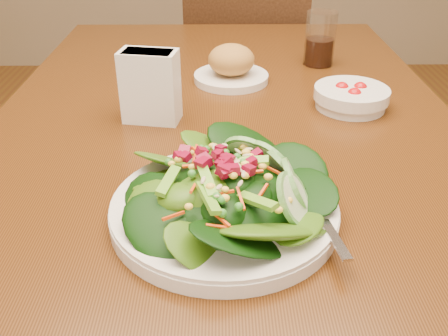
# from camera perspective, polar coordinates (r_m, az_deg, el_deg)

# --- Properties ---
(dining_table) EXTENTS (0.90, 1.40, 0.75)m
(dining_table) POSITION_cam_1_polar(r_m,az_deg,el_deg) (1.00, 0.13, 0.18)
(dining_table) COLOR #4F2B0F
(dining_table) RESTS_ON ground_plane
(chair_far) EXTENTS (0.50, 0.50, 0.94)m
(chair_far) POSITION_cam_1_polar(r_m,az_deg,el_deg) (1.89, 2.81, 10.33)
(chair_far) COLOR #432614
(chair_far) RESTS_ON ground_plane
(salad_plate) EXTENTS (0.31, 0.31, 0.09)m
(salad_plate) POSITION_cam_1_polar(r_m,az_deg,el_deg) (0.67, 0.92, -3.33)
(salad_plate) COLOR white
(salad_plate) RESTS_ON dining_table
(bread_plate) EXTENTS (0.17, 0.17, 0.08)m
(bread_plate) POSITION_cam_1_polar(r_m,az_deg,el_deg) (1.13, 0.83, 11.52)
(bread_plate) COLOR white
(bread_plate) RESTS_ON dining_table
(tomato_bowl) EXTENTS (0.15, 0.15, 0.05)m
(tomato_bowl) POSITION_cam_1_polar(r_m,az_deg,el_deg) (1.03, 14.32, 7.85)
(tomato_bowl) COLOR white
(tomato_bowl) RESTS_ON dining_table
(drinking_glass) EXTENTS (0.07, 0.07, 0.13)m
(drinking_glass) POSITION_cam_1_polar(r_m,az_deg,el_deg) (1.26, 10.89, 13.90)
(drinking_glass) COLOR silver
(drinking_glass) RESTS_ON dining_table
(napkin_holder) EXTENTS (0.11, 0.07, 0.13)m
(napkin_holder) POSITION_cam_1_polar(r_m,az_deg,el_deg) (0.94, -8.43, 9.39)
(napkin_holder) COLOR white
(napkin_holder) RESTS_ON dining_table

